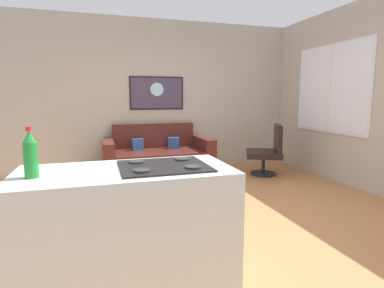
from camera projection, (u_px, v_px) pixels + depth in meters
name	position (u px, v px, depth m)	size (l,w,h in m)	color
ground	(200.00, 214.00, 3.75)	(6.40, 6.40, 0.04)	#BA7A48
back_wall	(160.00, 96.00, 5.83)	(6.40, 0.05, 2.80)	#B2AA9A
right_wall	(361.00, 96.00, 4.58)	(0.05, 6.40, 2.80)	#B5AA9A
couch	(157.00, 159.00, 5.46)	(1.85, 0.95, 0.91)	#4C201A
coffee_table	(185.00, 168.00, 4.27)	(1.04, 0.60, 0.45)	silver
armchair	(268.00, 151.00, 5.49)	(0.82, 0.83, 0.90)	black
kitchen_counter	(128.00, 233.00, 2.13)	(1.42, 0.69, 0.93)	silver
soda_bottle	(30.00, 155.00, 1.83)	(0.08, 0.08, 0.31)	#218930
wall_painting	(157.00, 93.00, 5.76)	(1.01, 0.03, 0.61)	black
window	(331.00, 89.00, 5.12)	(0.03, 1.66, 1.46)	silver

